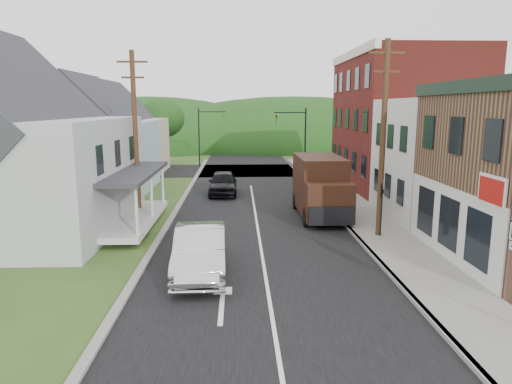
{
  "coord_description": "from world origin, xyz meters",
  "views": [
    {
      "loc": [
        -0.95,
        -16.98,
        6.05
      ],
      "look_at": [
        -0.15,
        3.68,
        2.2
      ],
      "focal_mm": 32.0,
      "sensor_mm": 36.0,
      "label": 1
    }
  ],
  "objects": [
    {
      "name": "warning_sign",
      "position": [
        5.62,
        3.33,
        1.74
      ],
      "size": [
        0.16,
        0.68,
        2.49
      ],
      "rotation": [
        0.0,
        0.0,
        0.16
      ],
      "color": "black",
      "rests_on": "sidewalk_right"
    },
    {
      "name": "traffic_signal_left",
      "position": [
        -4.3,
        30.5,
        3.76
      ],
      "size": [
        2.87,
        0.2,
        6.0
      ],
      "color": "black",
      "rests_on": "ground"
    },
    {
      "name": "forested_ridge",
      "position": [
        0.0,
        55.0,
        0.0
      ],
      "size": [
        90.0,
        30.0,
        16.0
      ],
      "primitive_type": "ellipsoid",
      "color": "#15350F",
      "rests_on": "ground"
    },
    {
      "name": "utility_pole_right",
      "position": [
        5.6,
        3.5,
        4.66
      ],
      "size": [
        1.6,
        0.26,
        9.0
      ],
      "color": "#472D19",
      "rests_on": "ground"
    },
    {
      "name": "curb_left",
      "position": [
        -4.65,
        8.0,
        0.06
      ],
      "size": [
        0.3,
        55.0,
        0.12
      ],
      "primitive_type": "cube",
      "color": "slate",
      "rests_on": "ground"
    },
    {
      "name": "storefront_white",
      "position": [
        11.3,
        7.5,
        3.25
      ],
      "size": [
        8.0,
        7.0,
        6.5
      ],
      "primitive_type": "cube",
      "color": "silver",
      "rests_on": "ground"
    },
    {
      "name": "dark_sedan",
      "position": [
        -2.05,
        14.64,
        0.81
      ],
      "size": [
        1.95,
        4.79,
        1.63
      ],
      "primitive_type": "imported",
      "rotation": [
        0.0,
        0.0,
        0.0
      ],
      "color": "black",
      "rests_on": "ground"
    },
    {
      "name": "traffic_signal_right",
      "position": [
        4.3,
        23.5,
        3.76
      ],
      "size": [
        2.87,
        0.2,
        6.0
      ],
      "color": "black",
      "rests_on": "ground"
    },
    {
      "name": "delivery_van",
      "position": [
        3.6,
        7.73,
        1.69
      ],
      "size": [
        2.52,
        6.0,
        3.34
      ],
      "rotation": [
        0.0,
        0.0,
        0.01
      ],
      "color": "black",
      "rests_on": "ground"
    },
    {
      "name": "ground",
      "position": [
        0.0,
        0.0,
        0.0
      ],
      "size": [
        120.0,
        120.0,
        0.0
      ],
      "primitive_type": "plane",
      "color": "#2D4719",
      "rests_on": "ground"
    },
    {
      "name": "tree_left_d",
      "position": [
        -9.0,
        32.0,
        4.88
      ],
      "size": [
        4.8,
        4.8,
        6.94
      ],
      "color": "#382616",
      "rests_on": "ground"
    },
    {
      "name": "house_cream",
      "position": [
        -11.5,
        26.0,
        3.69
      ],
      "size": [
        7.14,
        8.16,
        7.28
      ],
      "color": "#C0AE95",
      "rests_on": "ground"
    },
    {
      "name": "utility_pole_left",
      "position": [
        -6.5,
        8.0,
        4.66
      ],
      "size": [
        1.6,
        0.26,
        9.0
      ],
      "color": "#472D19",
      "rests_on": "ground"
    },
    {
      "name": "house_gray",
      "position": [
        -12.0,
        6.0,
        4.23
      ],
      "size": [
        10.2,
        12.24,
        8.35
      ],
      "color": "#ADB0B2",
      "rests_on": "ground"
    },
    {
      "name": "road",
      "position": [
        0.0,
        10.0,
        0.0
      ],
      "size": [
        9.0,
        90.0,
        0.02
      ],
      "primitive_type": "cube",
      "color": "black",
      "rests_on": "ground"
    },
    {
      "name": "curb_right",
      "position": [
        4.55,
        8.0,
        0.07
      ],
      "size": [
        0.2,
        55.0,
        0.15
      ],
      "primitive_type": "cube",
      "color": "slate",
      "rests_on": "ground"
    },
    {
      "name": "tree_left_c",
      "position": [
        -19.0,
        20.0,
        5.94
      ],
      "size": [
        5.8,
        5.8,
        8.41
      ],
      "color": "#382616",
      "rests_on": "ground"
    },
    {
      "name": "silver_sedan",
      "position": [
        -2.38,
        -0.87,
        0.86
      ],
      "size": [
        2.04,
        5.28,
        1.72
      ],
      "primitive_type": "imported",
      "rotation": [
        0.0,
        0.0,
        0.04
      ],
      "color": "silver",
      "rests_on": "ground"
    },
    {
      "name": "sidewalk_right",
      "position": [
        5.9,
        8.0,
        0.07
      ],
      "size": [
        2.8,
        55.0,
        0.15
      ],
      "primitive_type": "cube",
      "color": "slate",
      "rests_on": "ground"
    },
    {
      "name": "house_blue",
      "position": [
        -11.0,
        17.0,
        3.69
      ],
      "size": [
        7.14,
        8.16,
        7.28
      ],
      "color": "#9CB6D5",
      "rests_on": "ground"
    },
    {
      "name": "cross_road",
      "position": [
        0.0,
        27.0,
        0.0
      ],
      "size": [
        60.0,
        9.0,
        0.02
      ],
      "primitive_type": "cube",
      "color": "black",
      "rests_on": "ground"
    },
    {
      "name": "storefront_red",
      "position": [
        11.3,
        17.0,
        5.0
      ],
      "size": [
        8.0,
        12.0,
        10.0
      ],
      "primitive_type": "cube",
      "color": "maroon",
      "rests_on": "ground"
    }
  ]
}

